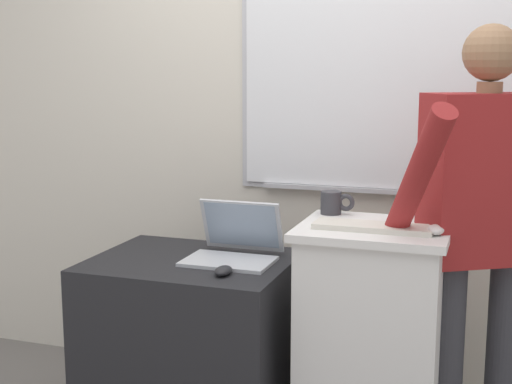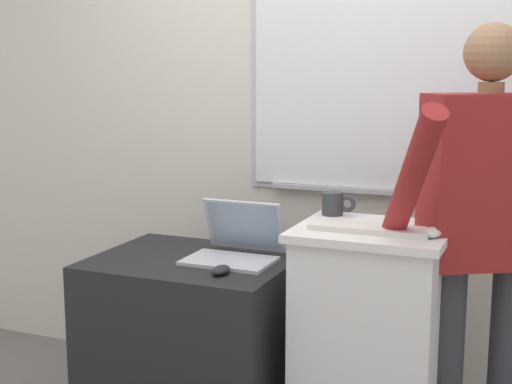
% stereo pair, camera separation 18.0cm
% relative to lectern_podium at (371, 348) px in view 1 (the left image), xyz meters
% --- Properties ---
extents(back_wall, '(6.40, 0.17, 2.98)m').
position_rel_lectern_podium_xyz_m(back_wall, '(-0.24, 0.70, 1.01)').
color(back_wall, beige).
rests_on(back_wall, ground_plane).
extents(lectern_podium, '(0.55, 0.48, 0.95)m').
position_rel_lectern_podium_xyz_m(lectern_podium, '(0.00, 0.00, 0.00)').
color(lectern_podium, silver).
rests_on(lectern_podium, ground_plane).
extents(side_desk, '(0.80, 0.64, 0.76)m').
position_rel_lectern_podium_xyz_m(side_desk, '(-0.74, -0.01, -0.10)').
color(side_desk, black).
rests_on(side_desk, ground_plane).
extents(person_presenter, '(0.60, 0.71, 1.68)m').
position_rel_lectern_podium_xyz_m(person_presenter, '(0.37, 0.12, 0.50)').
color(person_presenter, '#333338').
rests_on(person_presenter, ground_plane).
extents(laptop, '(0.35, 0.32, 0.23)m').
position_rel_lectern_podium_xyz_m(laptop, '(-0.57, 0.07, 0.35)').
color(laptop, '#B7BABF').
rests_on(laptop, side_desk).
extents(wireless_keyboard, '(0.43, 0.14, 0.02)m').
position_rel_lectern_podium_xyz_m(wireless_keyboard, '(0.00, -0.06, 0.48)').
color(wireless_keyboard, beige).
rests_on(wireless_keyboard, lectern_podium).
extents(computer_mouse_by_laptop, '(0.06, 0.10, 0.03)m').
position_rel_lectern_podium_xyz_m(computer_mouse_by_laptop, '(-0.53, -0.17, 0.30)').
color(computer_mouse_by_laptop, black).
rests_on(computer_mouse_by_laptop, side_desk).
extents(computer_mouse_by_keyboard, '(0.06, 0.10, 0.03)m').
position_rel_lectern_podium_xyz_m(computer_mouse_by_keyboard, '(0.22, -0.07, 0.49)').
color(computer_mouse_by_keyboard, silver).
rests_on(computer_mouse_by_keyboard, lectern_podium).
extents(coffee_mug, '(0.14, 0.08, 0.09)m').
position_rel_lectern_podium_xyz_m(coffee_mug, '(-0.20, 0.17, 0.52)').
color(coffee_mug, '#333338').
rests_on(coffee_mug, lectern_podium).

